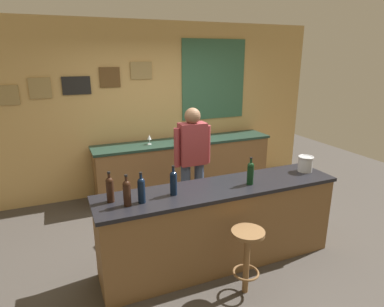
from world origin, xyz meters
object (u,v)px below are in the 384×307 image
object	(u,v)px
ice_bucket	(305,163)
wine_glass_a	(149,138)
wine_bottle_b	(127,192)
bar_stool	(247,251)
wine_bottle_d	(173,182)
wine_bottle_c	(141,189)
wine_glass_b	(179,136)
wine_bottle_e	(250,172)
bartender	(192,158)
wine_bottle_a	(110,189)

from	to	relation	value
ice_bucket	wine_glass_a	size ratio (longest dim) A/B	1.21
wine_bottle_b	wine_glass_a	world-z (taller)	wine_bottle_b
bar_stool	wine_bottle_d	xyz separation A→B (m)	(-0.54, 0.56, 0.60)
wine_bottle_b	wine_bottle_d	size ratio (longest dim) A/B	1.00
wine_bottle_c	wine_glass_b	xyz separation A→B (m)	(1.16, 2.03, -0.05)
wine_bottle_d	wine_bottle_e	size ratio (longest dim) A/B	1.00
bar_stool	wine_bottle_d	size ratio (longest dim) A/B	2.22
bartender	ice_bucket	world-z (taller)	bartender
wine_bottle_b	wine_bottle_e	bearing A→B (deg)	0.19
bar_stool	wine_bottle_c	size ratio (longest dim) A/B	2.22
wine_bottle_e	wine_glass_a	world-z (taller)	wine_bottle_e
wine_bottle_e	wine_glass_b	bearing A→B (deg)	91.33
wine_bottle_b	ice_bucket	xyz separation A→B (m)	(2.18, 0.10, -0.04)
wine_glass_a	bar_stool	bearing A→B (deg)	-85.33
wine_bottle_b	ice_bucket	distance (m)	2.18
wine_bottle_c	bar_stool	bearing A→B (deg)	-29.51
wine_bottle_b	wine_bottle_e	distance (m)	1.34
wine_bottle_d	wine_bottle_b	bearing A→B (deg)	-172.18
bartender	wine_bottle_e	distance (m)	1.08
bartender	bar_stool	xyz separation A→B (m)	(-0.08, -1.54, -0.48)
bartender	wine_bottle_a	world-z (taller)	bartender
bartender	wine_bottle_d	world-z (taller)	bartender
bar_stool	ice_bucket	distance (m)	1.41
wine_bottle_e	bartender	bearing A→B (deg)	102.69
bartender	wine_glass_a	bearing A→B (deg)	105.59
wine_glass_b	wine_bottle_a	bearing A→B (deg)	-126.87
wine_bottle_a	wine_glass_a	world-z (taller)	wine_bottle_a
bar_stool	wine_glass_b	bearing A→B (deg)	83.88
wine_bottle_c	wine_bottle_d	size ratio (longest dim) A/B	1.00
wine_glass_a	wine_glass_b	size ratio (longest dim) A/B	1.00
ice_bucket	wine_bottle_b	bearing A→B (deg)	-177.40
wine_bottle_b	wine_bottle_d	world-z (taller)	same
bar_stool	wine_bottle_e	world-z (taller)	wine_bottle_e
bartender	wine_bottle_b	bearing A→B (deg)	-136.52
bar_stool	wine_bottle_c	distance (m)	1.18
bartender	ice_bucket	bearing A→B (deg)	-41.54
ice_bucket	wine_glass_b	bearing A→B (deg)	114.46
wine_glass_a	wine_bottle_d	bearing A→B (deg)	-99.15
bartender	wine_bottle_b	distance (m)	1.53
ice_bucket	wine_glass_b	xyz separation A→B (m)	(-0.88, 1.95, -0.01)
bar_stool	wine_bottle_b	size ratio (longest dim) A/B	2.22
wine_bottle_b	ice_bucket	world-z (taller)	wine_bottle_b
wine_bottle_b	wine_bottle_e	size ratio (longest dim) A/B	1.00
ice_bucket	wine_bottle_e	bearing A→B (deg)	-173.56
wine_bottle_e	wine_glass_a	xyz separation A→B (m)	(-0.53, 2.11, -0.05)
ice_bucket	wine_glass_b	world-z (taller)	ice_bucket
bartender	wine_glass_b	distance (m)	1.02
wine_bottle_a	wine_bottle_c	distance (m)	0.30
ice_bucket	wine_glass_a	world-z (taller)	ice_bucket
bar_stool	wine_glass_a	world-z (taller)	wine_glass_a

